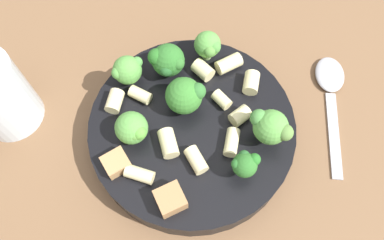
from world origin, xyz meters
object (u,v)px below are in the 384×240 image
(broccoli_floret_0, at_px, (166,61))
(rigatoni_5, at_px, (140,95))
(pasta_bowl, at_px, (192,129))
(broccoli_floret_3, at_px, (132,129))
(rigatoni_4, at_px, (168,143))
(rigatoni_7, at_px, (240,116))
(rigatoni_1, at_px, (232,142))
(rigatoni_8, at_px, (203,70))
(broccoli_floret_1, at_px, (245,164))
(chicken_chunk_1, at_px, (170,199))
(broccoli_floret_6, at_px, (208,46))
(rigatoni_0, at_px, (251,83))
(rigatoni_6, at_px, (222,100))
(rigatoni_2, at_px, (196,160))
(broccoli_floret_2, at_px, (185,95))
(broccoli_floret_4, at_px, (271,127))
(spoon, at_px, (331,89))
(chicken_chunk_0, at_px, (116,163))
(rigatoni_3, at_px, (140,174))
(rigatoni_9, at_px, (229,64))
(rigatoni_10, at_px, (115,101))
(broccoli_floret_5, at_px, (127,70))

(broccoli_floret_0, height_order, rigatoni_5, broccoli_floret_0)
(pasta_bowl, height_order, broccoli_floret_3, broccoli_floret_3)
(rigatoni_4, relative_size, rigatoni_7, 1.39)
(rigatoni_1, height_order, rigatoni_8, rigatoni_8)
(broccoli_floret_1, relative_size, broccoli_floret_3, 0.98)
(broccoli_floret_1, bearing_deg, chicken_chunk_1, 91.98)
(broccoli_floret_1, xyz_separation_m, broccoli_floret_6, (0.14, -0.02, -0.00))
(chicken_chunk_1, bearing_deg, rigatoni_0, -54.81)
(rigatoni_1, height_order, rigatoni_6, same)
(rigatoni_2, bearing_deg, rigatoni_4, 36.71)
(broccoli_floret_0, relative_size, broccoli_floret_1, 1.14)
(rigatoni_0, distance_m, chicken_chunk_1, 0.16)
(broccoli_floret_2, relative_size, broccoli_floret_4, 0.96)
(rigatoni_5, bearing_deg, spoon, -104.15)
(pasta_bowl, height_order, rigatoni_7, rigatoni_7)
(rigatoni_8, bearing_deg, rigatoni_2, 154.29)
(broccoli_floret_2, relative_size, chicken_chunk_0, 1.75)
(broccoli_floret_2, distance_m, rigatoni_5, 0.05)
(rigatoni_3, relative_size, chicken_chunk_0, 1.18)
(rigatoni_9, xyz_separation_m, chicken_chunk_0, (-0.07, 0.15, -0.00))
(broccoli_floret_1, xyz_separation_m, rigatoni_9, (0.12, -0.04, -0.02))
(rigatoni_9, bearing_deg, broccoli_floret_2, 113.88)
(rigatoni_2, distance_m, rigatoni_9, 0.12)
(broccoli_floret_2, height_order, rigatoni_5, broccoli_floret_2)
(rigatoni_4, bearing_deg, rigatoni_3, 117.98)
(broccoli_floret_4, bearing_deg, rigatoni_10, 54.95)
(rigatoni_4, bearing_deg, broccoli_floret_3, 51.55)
(rigatoni_2, relative_size, rigatoni_6, 1.31)
(rigatoni_2, relative_size, rigatoni_5, 1.15)
(rigatoni_3, distance_m, rigatoni_4, 0.04)
(broccoli_floret_4, height_order, rigatoni_8, broccoli_floret_4)
(broccoli_floret_1, bearing_deg, rigatoni_6, -8.39)
(rigatoni_7, relative_size, spoon, 0.13)
(broccoli_floret_0, height_order, broccoli_floret_2, broccoli_floret_2)
(broccoli_floret_4, relative_size, broccoli_floret_5, 1.21)
(rigatoni_10, height_order, spoon, rigatoni_10)
(rigatoni_2, bearing_deg, chicken_chunk_1, 127.06)
(broccoli_floret_1, distance_m, spoon, 0.17)
(rigatoni_8, bearing_deg, broccoli_floret_1, 176.91)
(broccoli_floret_0, xyz_separation_m, rigatoni_5, (-0.02, 0.04, -0.02))
(rigatoni_3, distance_m, chicken_chunk_1, 0.04)
(broccoli_floret_6, relative_size, chicken_chunk_1, 1.48)
(rigatoni_9, bearing_deg, rigatoni_1, 158.04)
(pasta_bowl, bearing_deg, broccoli_floret_1, -157.76)
(broccoli_floret_3, relative_size, rigatoni_3, 1.26)
(broccoli_floret_5, bearing_deg, pasta_bowl, -149.58)
(rigatoni_3, xyz_separation_m, rigatoni_6, (0.05, -0.11, -0.00))
(rigatoni_9, bearing_deg, chicken_chunk_1, 136.78)
(rigatoni_8, xyz_separation_m, spoon, (-0.06, -0.15, -0.04))
(pasta_bowl, relative_size, broccoli_floret_5, 6.09)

